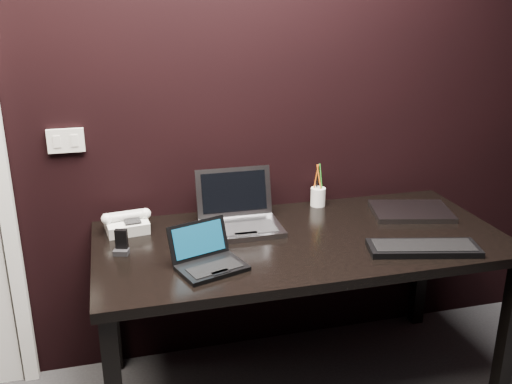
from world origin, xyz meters
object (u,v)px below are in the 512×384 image
object	(u,v)px
netbook	(208,259)
pen_cup	(318,196)
silver_laptop	(239,218)
mobile_phone	(122,245)
desk	(301,254)
closed_laptop	(411,211)
ext_keyboard	(423,248)
desk_phone	(127,223)

from	to	relation	value
netbook	pen_cup	world-z (taller)	pen_cup
silver_laptop	mobile_phone	world-z (taller)	silver_laptop
desk	mobile_phone	distance (m)	0.74
closed_laptop	mobile_phone	distance (m)	1.31
ext_keyboard	desk_phone	distance (m)	1.23
netbook	ext_keyboard	distance (m)	0.85
silver_laptop	mobile_phone	bearing A→B (deg)	-164.99
ext_keyboard	silver_laptop	bearing A→B (deg)	147.19
silver_laptop	ext_keyboard	bearing A→B (deg)	-32.81
closed_laptop	desk_phone	world-z (taller)	desk_phone
netbook	silver_laptop	xyz separation A→B (m)	(0.20, 0.34, 0.01)
desk	silver_laptop	world-z (taller)	silver_laptop
ext_keyboard	desk_phone	size ratio (longest dim) A/B	2.12
netbook	silver_laptop	size ratio (longest dim) A/B	0.86
desk	netbook	bearing A→B (deg)	-158.35
desk_phone	mobile_phone	xyz separation A→B (m)	(-0.03, -0.22, -0.00)
silver_laptop	mobile_phone	xyz separation A→B (m)	(-0.50, -0.14, -0.01)
desk	ext_keyboard	bearing A→B (deg)	-30.50
mobile_phone	closed_laptop	bearing A→B (deg)	4.02
desk_phone	mobile_phone	distance (m)	0.22
closed_laptop	mobile_phone	size ratio (longest dim) A/B	4.09
closed_laptop	pen_cup	distance (m)	0.44
silver_laptop	ext_keyboard	world-z (taller)	silver_laptop
netbook	pen_cup	bearing A→B (deg)	39.12
closed_laptop	mobile_phone	xyz separation A→B (m)	(-1.31, -0.09, 0.02)
silver_laptop	desk_phone	size ratio (longest dim) A/B	1.59
silver_laptop	closed_laptop	xyz separation A→B (m)	(0.80, -0.04, -0.03)
mobile_phone	pen_cup	size ratio (longest dim) A/B	0.47
netbook	mobile_phone	bearing A→B (deg)	146.47
ext_keyboard	desk_phone	world-z (taller)	desk_phone
pen_cup	closed_laptop	bearing A→B (deg)	-29.31
desk	mobile_phone	bearing A→B (deg)	177.33
silver_laptop	pen_cup	world-z (taller)	silver_laptop
desk_phone	netbook	bearing A→B (deg)	-56.68
closed_laptop	desk_phone	distance (m)	1.28
desk_phone	desk	bearing A→B (deg)	-19.73
netbook	desk	bearing A→B (deg)	21.65
desk	desk_phone	size ratio (longest dim) A/B	7.93
ext_keyboard	pen_cup	distance (m)	0.63
mobile_phone	silver_laptop	bearing A→B (deg)	15.01
ext_keyboard	mobile_phone	xyz separation A→B (m)	(-1.15, 0.28, 0.02)
netbook	ext_keyboard	xyz separation A→B (m)	(0.85, -0.08, -0.02)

